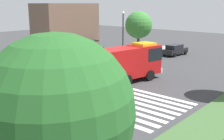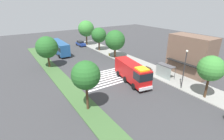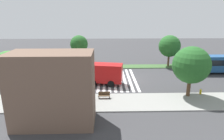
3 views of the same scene
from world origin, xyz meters
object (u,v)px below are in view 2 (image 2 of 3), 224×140
object	(u,v)px
fire_truck	(133,72)
bus_stop_shelter	(165,69)
transit_bus	(59,47)
bench_near_shelter	(149,69)
street_lamp	(185,66)
parked_car_west	(81,43)
median_tree_west	(86,75)
sidewalk_tree_center	(115,40)
fire_hydrant	(109,54)
median_tree_far_west	(47,47)
sidewalk_tree_west	(99,35)
sidewalk_tree_far_east	(211,69)
sidewalk_tree_far_west	(86,29)

from	to	relation	value
fire_truck	bus_stop_shelter	distance (m)	6.54
transit_bus	bench_near_shelter	xyz separation A→B (m)	(23.23, 11.56, -1.50)
street_lamp	transit_bus	bearing A→B (deg)	-161.60
parked_car_west	median_tree_west	bearing A→B (deg)	-22.72
fire_truck	sidewalk_tree_center	bearing A→B (deg)	168.16
bench_near_shelter	fire_hydrant	world-z (taller)	bench_near_shelter
sidewalk_tree_center	median_tree_far_west	distance (m)	16.45
street_lamp	median_tree_west	world-z (taller)	median_tree_west
transit_bus	sidewalk_tree_center	distance (m)	16.00
sidewalk_tree_west	fire_hydrant	size ratio (longest dim) A/B	9.57
fire_truck	median_tree_far_west	distance (m)	19.52
fire_truck	bus_stop_shelter	size ratio (longest dim) A/B	2.82
median_tree_far_west	bench_near_shelter	bearing A→B (deg)	50.15
transit_bus	sidewalk_tree_far_east	size ratio (longest dim) A/B	1.65
bench_near_shelter	sidewalk_tree_far_east	bearing A→B (deg)	-2.51
street_lamp	fire_hydrant	world-z (taller)	street_lamp
fire_truck	sidewalk_tree_far_east	distance (m)	12.20
street_lamp	sidewalk_tree_center	distance (m)	20.57
fire_hydrant	parked_car_west	bearing A→B (deg)	-173.53
sidewalk_tree_west	sidewalk_tree_center	world-z (taller)	sidewalk_tree_center
sidewalk_tree_far_west	fire_hydrant	xyz separation A→B (m)	(14.86, -0.50, -5.02)
transit_bus	street_lamp	size ratio (longest dim) A/B	1.64
fire_truck	fire_hydrant	bearing A→B (deg)	172.35
median_tree_far_west	fire_hydrant	distance (m)	16.33
bench_near_shelter	sidewalk_tree_center	distance (m)	12.58
parked_car_west	sidewalk_tree_center	world-z (taller)	sidewalk_tree_center
bench_near_shelter	fire_hydrant	bearing A→B (deg)	-175.70
bench_near_shelter	street_lamp	distance (m)	9.35
parked_car_west	street_lamp	world-z (taller)	street_lamp
sidewalk_tree_west	bench_near_shelter	bearing A→B (deg)	1.55
median_tree_far_west	street_lamp	bearing A→B (deg)	35.00
bench_near_shelter	sidewalk_tree_far_west	distance (m)	29.23
sidewalk_tree_far_west	sidewalk_tree_center	size ratio (longest dim) A/B	1.13
transit_bus	fire_hydrant	bearing A→B (deg)	-130.55
sidewalk_tree_far_east	median_tree_far_west	distance (m)	31.20
sidewalk_tree_center	bus_stop_shelter	bearing A→B (deg)	2.03
fire_hydrant	median_tree_far_west	bearing A→B (deg)	-90.41
fire_truck	fire_hydrant	size ratio (longest dim) A/B	14.10
parked_car_west	median_tree_far_west	size ratio (longest dim) A/B	0.62
parked_car_west	street_lamp	bearing A→B (deg)	2.29
transit_bus	median_tree_far_west	bearing A→B (deg)	150.87
parked_car_west	sidewalk_tree_west	xyz separation A→B (m)	(8.65, 2.20, 3.77)
median_tree_west	fire_truck	bearing A→B (deg)	107.71
bench_near_shelter	parked_car_west	bearing A→B (deg)	-174.57
bench_near_shelter	median_tree_west	world-z (taller)	median_tree_west
fire_truck	transit_bus	world-z (taller)	fire_truck
median_tree_west	fire_hydrant	bearing A→B (deg)	140.91
parked_car_west	sidewalk_tree_far_east	bearing A→B (deg)	2.58
bus_stop_shelter	sidewalk_tree_far_east	size ratio (longest dim) A/B	0.53
street_lamp	sidewalk_tree_west	distance (m)	28.96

